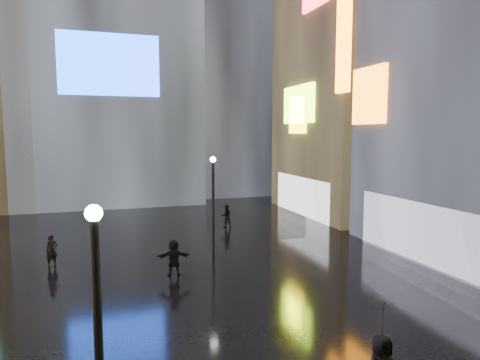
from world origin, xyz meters
name	(u,v)px	position (x,y,z in m)	size (l,w,h in m)	color
ground	(189,264)	(0.00, 20.00, 0.00)	(140.00, 140.00, 0.00)	black
building_right_far	(360,38)	(15.98, 30.00, 13.98)	(10.28, 12.00, 28.00)	black
tower_flank_right	(221,36)	(9.00, 46.00, 17.00)	(12.00, 12.00, 34.00)	black
lamp_near	(98,330)	(-4.17, 7.38, 2.94)	(0.30, 0.30, 5.20)	black
lamp_far	(213,199)	(1.60, 21.36, 2.94)	(0.30, 0.30, 5.20)	black
pedestrian_5	(174,258)	(-1.01, 18.47, 0.83)	(1.54, 0.49, 1.66)	black
pedestrian_6	(52,251)	(-6.37, 21.61, 0.78)	(0.57, 0.37, 1.57)	black
pedestrian_7	(226,216)	(4.08, 27.40, 0.78)	(0.76, 0.59, 1.55)	black
umbrella_2	(383,318)	(2.10, 7.73, 2.14)	(0.89, 0.91, 0.82)	black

